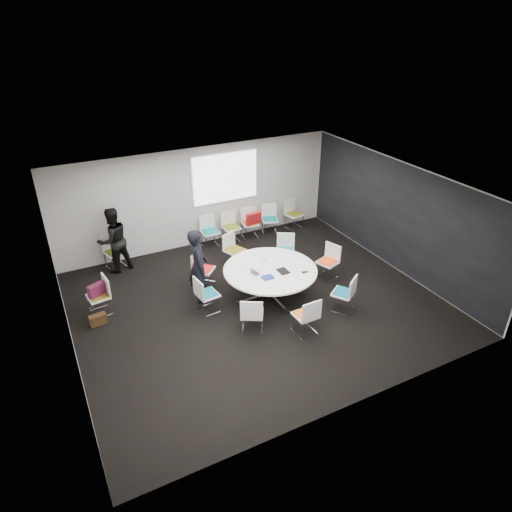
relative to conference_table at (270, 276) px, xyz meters
name	(u,v)px	position (x,y,z in m)	size (l,w,h in m)	color
room_shell	(260,249)	(-0.34, -0.13, 0.87)	(8.08, 7.08, 2.88)	black
conference_table	(270,276)	(0.00, 0.00, 0.00)	(2.17, 2.17, 0.73)	silver
projection_screen	(225,178)	(0.37, 3.33, 1.32)	(1.90, 0.03, 1.35)	white
chair_ring_a	(327,268)	(1.69, 0.07, -0.26)	(0.58, 0.58, 0.88)	silver
chair_ring_b	(285,257)	(1.03, 1.06, -0.26)	(0.63, 0.62, 0.88)	silver
chair_ring_c	(234,256)	(-0.13, 1.71, -0.26)	(0.60, 0.59, 0.88)	silver
chair_ring_d	(204,275)	(-1.22, 1.14, -0.26)	(0.64, 0.64, 0.88)	silver
chair_ring_e	(207,301)	(-1.55, 0.09, -0.26)	(0.50, 0.51, 0.88)	silver
chair_ring_f	(252,321)	(-0.98, -1.03, -0.26)	(0.62, 0.62, 0.88)	silver
chair_ring_g	(305,322)	(-0.01, -1.57, -0.26)	(0.47, 0.46, 0.88)	silver
chair_ring_h	(343,299)	(1.19, -1.25, -0.26)	(0.63, 0.63, 0.88)	silver
chair_back_a	(210,237)	(-0.29, 3.03, -0.26)	(0.46, 0.45, 0.88)	silver
chair_back_b	(231,233)	(0.37, 3.03, -0.26)	(0.47, 0.46, 0.88)	silver
chair_back_c	(250,229)	(0.98, 3.03, -0.26)	(0.52, 0.52, 0.88)	silver
chair_back_d	(270,225)	(1.63, 3.01, -0.26)	(0.58, 0.58, 0.88)	silver
chair_back_e	(294,219)	(2.48, 3.01, -0.26)	(0.55, 0.54, 0.88)	silver
chair_spare_left	(100,302)	(-3.70, 1.10, -0.26)	(0.50, 0.51, 0.88)	silver
chair_person_back	(115,258)	(-2.96, 3.03, -0.26)	(0.56, 0.56, 0.88)	silver
person_main	(198,266)	(-1.52, 0.63, 0.36)	(0.65, 0.43, 1.79)	black
person_back	(113,240)	(-2.96, 2.87, 0.33)	(0.84, 0.66, 1.73)	black
laptop	(255,272)	(-0.37, 0.04, 0.21)	(0.32, 0.21, 0.03)	#333338
laptop_lid	(245,270)	(-0.63, 0.04, 0.33)	(0.30, 0.02, 0.22)	silver
notebook_black	(283,271)	(0.21, -0.23, 0.21)	(0.22, 0.30, 0.02)	black
tablet_folio	(268,277)	(-0.24, -0.31, 0.21)	(0.26, 0.20, 0.03)	navy
papers_right	(284,258)	(0.54, 0.29, 0.20)	(0.30, 0.21, 0.00)	silver
papers_front	(302,263)	(0.80, -0.10, 0.20)	(0.30, 0.21, 0.00)	white
cup	(264,259)	(0.05, 0.42, 0.24)	(0.08, 0.08, 0.09)	white
phone	(305,272)	(0.63, -0.48, 0.20)	(0.14, 0.07, 0.01)	black
maroon_bag	(97,290)	(-3.71, 1.10, 0.09)	(0.40, 0.14, 0.28)	#561731
brown_bag	(98,320)	(-3.84, 0.71, -0.41)	(0.36, 0.16, 0.24)	#362211
red_jacket	(253,218)	(0.98, 2.81, 0.17)	(0.44, 0.10, 0.35)	#AB1518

